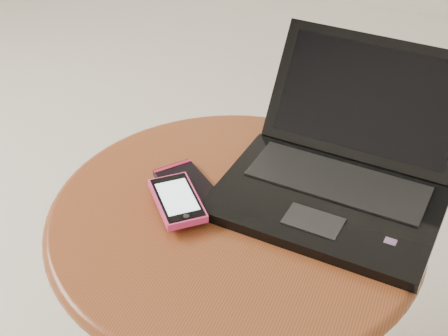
% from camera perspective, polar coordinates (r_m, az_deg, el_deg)
% --- Properties ---
extents(table, '(0.58, 0.58, 0.46)m').
position_cam_1_polar(table, '(1.03, 0.92, -8.06)').
color(table, brown).
rests_on(table, ground).
extents(laptop, '(0.36, 0.37, 0.19)m').
position_cam_1_polar(laptop, '(1.00, 10.31, -0.25)').
color(laptop, black).
rests_on(laptop, table).
extents(phone_black, '(0.14, 0.13, 0.01)m').
position_cam_1_polar(phone_black, '(1.01, -3.20, -1.76)').
color(phone_black, black).
rests_on(phone_black, table).
extents(phone_pink, '(0.12, 0.13, 0.01)m').
position_cam_1_polar(phone_pink, '(0.96, -4.21, -2.88)').
color(phone_pink, '#F53480').
rests_on(phone_pink, phone_black).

